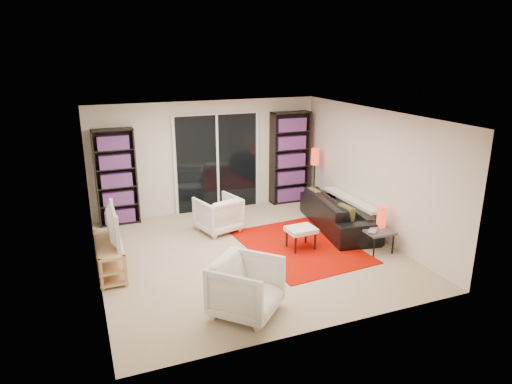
% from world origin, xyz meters
% --- Properties ---
extents(floor, '(5.00, 5.00, 0.00)m').
position_xyz_m(floor, '(0.00, 0.00, 0.00)').
color(floor, '#BEAD8C').
rests_on(floor, ground).
extents(wall_back, '(5.00, 0.02, 2.40)m').
position_xyz_m(wall_back, '(0.00, 2.50, 1.20)').
color(wall_back, beige).
rests_on(wall_back, ground).
extents(wall_front, '(5.00, 0.02, 2.40)m').
position_xyz_m(wall_front, '(0.00, -2.50, 1.20)').
color(wall_front, beige).
rests_on(wall_front, ground).
extents(wall_left, '(0.02, 5.00, 2.40)m').
position_xyz_m(wall_left, '(-2.50, 0.00, 1.20)').
color(wall_left, beige).
rests_on(wall_left, ground).
extents(wall_right, '(0.02, 5.00, 2.40)m').
position_xyz_m(wall_right, '(2.50, 0.00, 1.20)').
color(wall_right, beige).
rests_on(wall_right, ground).
extents(ceiling, '(5.00, 5.00, 0.02)m').
position_xyz_m(ceiling, '(0.00, 0.00, 2.40)').
color(ceiling, white).
rests_on(ceiling, wall_back).
extents(sliding_door, '(1.92, 0.08, 2.16)m').
position_xyz_m(sliding_door, '(0.20, 2.46, 1.05)').
color(sliding_door, white).
rests_on(sliding_door, ground).
extents(bookshelf_left, '(0.80, 0.30, 1.95)m').
position_xyz_m(bookshelf_left, '(-1.95, 2.33, 0.98)').
color(bookshelf_left, black).
rests_on(bookshelf_left, ground).
extents(bookshelf_right, '(0.90, 0.30, 2.10)m').
position_xyz_m(bookshelf_right, '(1.90, 2.33, 1.05)').
color(bookshelf_right, black).
rests_on(bookshelf_right, ground).
extents(tv_stand, '(0.40, 1.26, 0.50)m').
position_xyz_m(tv_stand, '(-2.32, 0.16, 0.26)').
color(tv_stand, tan).
rests_on(tv_stand, floor).
extents(tv, '(0.14, 1.00, 0.57)m').
position_xyz_m(tv, '(-2.30, 0.16, 0.79)').
color(tv, black).
rests_on(tv, tv_stand).
extents(rug, '(1.97, 2.56, 0.01)m').
position_xyz_m(rug, '(0.95, -0.10, 0.01)').
color(rug, '#B40B00').
rests_on(rug, floor).
extents(sofa, '(1.20, 2.33, 0.65)m').
position_xyz_m(sofa, '(2.08, 0.45, 0.33)').
color(sofa, black).
rests_on(sofa, floor).
extents(armchair_back, '(0.91, 0.93, 0.70)m').
position_xyz_m(armchair_back, '(-0.19, 1.18, 0.35)').
color(armchair_back, white).
rests_on(armchair_back, floor).
extents(armchair_front, '(1.18, 1.18, 0.77)m').
position_xyz_m(armchair_front, '(-0.73, -1.80, 0.38)').
color(armchair_front, white).
rests_on(armchair_front, floor).
extents(ottoman, '(0.52, 0.43, 0.40)m').
position_xyz_m(ottoman, '(0.92, -0.18, 0.34)').
color(ottoman, white).
rests_on(ottoman, floor).
extents(side_table, '(0.49, 0.49, 0.40)m').
position_xyz_m(side_table, '(2.12, -0.77, 0.36)').
color(side_table, '#424247').
rests_on(side_table, floor).
extents(laptop, '(0.38, 0.38, 0.03)m').
position_xyz_m(laptop, '(2.04, -0.82, 0.41)').
color(laptop, silver).
rests_on(laptop, side_table).
extents(table_lamp, '(0.17, 0.17, 0.39)m').
position_xyz_m(table_lamp, '(2.26, -0.66, 0.59)').
color(table_lamp, red).
rests_on(table_lamp, side_table).
extents(floor_lamp, '(0.20, 0.20, 1.35)m').
position_xyz_m(floor_lamp, '(2.25, 1.79, 1.02)').
color(floor_lamp, black).
rests_on(floor_lamp, floor).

